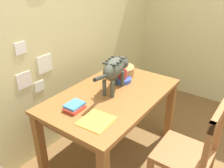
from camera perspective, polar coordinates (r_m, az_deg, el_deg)
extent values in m
cube|color=beige|center=(2.44, -13.75, 12.88)|extent=(4.21, 0.10, 2.50)
cube|color=white|center=(2.26, -20.27, 0.81)|extent=(0.15, 0.01, 0.15)
cube|color=white|center=(2.17, -21.07, 7.99)|extent=(0.10, 0.01, 0.10)
cube|color=white|center=(2.36, -15.80, 4.62)|extent=(0.17, 0.01, 0.17)
cube|color=white|center=(2.39, -16.97, -0.53)|extent=(0.11, 0.01, 0.11)
cube|color=brown|center=(2.22, 0.00, -2.71)|extent=(1.31, 0.81, 0.03)
cube|color=brown|center=(2.24, 0.00, -3.88)|extent=(1.23, 0.73, 0.07)
cube|color=brown|center=(2.73, 13.66, -6.40)|extent=(0.07, 0.07, 0.70)
cube|color=brown|center=(2.29, -16.76, -14.14)|extent=(0.07, 0.07, 0.70)
cube|color=brown|center=(3.01, 1.21, -2.27)|extent=(0.07, 0.07, 0.70)
ellipsoid|color=#454A3D|center=(2.17, 0.44, 3.82)|extent=(0.37, 0.21, 0.18)
cube|color=#262821|center=(2.07, -0.52, 4.75)|extent=(0.05, 0.14, 0.01)
cube|color=#262821|center=(2.12, 0.16, 5.30)|extent=(0.05, 0.14, 0.01)
cube|color=#262821|center=(2.17, 0.82, 5.83)|extent=(0.05, 0.14, 0.01)
cube|color=#262821|center=(2.22, 1.45, 6.33)|extent=(0.05, 0.14, 0.01)
cylinder|color=#454A3D|center=(2.35, 0.74, 1.60)|extent=(0.04, 0.04, 0.15)
cylinder|color=#454A3D|center=(2.32, 2.54, 1.25)|extent=(0.04, 0.04, 0.15)
cylinder|color=#454A3D|center=(2.15, -1.85, -0.88)|extent=(0.04, 0.04, 0.15)
cylinder|color=#454A3D|center=(2.12, 0.09, -1.29)|extent=(0.04, 0.04, 0.15)
sphere|color=#454A3D|center=(2.36, 2.57, 5.09)|extent=(0.12, 0.12, 0.12)
cone|color=#454A3D|center=(2.36, 1.83, 6.39)|extent=(0.04, 0.04, 0.05)
cone|color=#454A3D|center=(2.33, 3.36, 6.15)|extent=(0.04, 0.04, 0.05)
cylinder|color=#262821|center=(1.94, -2.77, 1.51)|extent=(0.22, 0.07, 0.08)
cylinder|color=#3554AF|center=(2.44, 2.48, 1.06)|extent=(0.19, 0.19, 0.04)
cylinder|color=red|center=(2.41, 2.51, 2.38)|extent=(0.09, 0.09, 0.08)
torus|color=red|center=(2.45, 3.27, 2.93)|extent=(0.06, 0.01, 0.06)
cube|color=gold|center=(1.84, -3.76, -8.78)|extent=(0.26, 0.25, 0.01)
cube|color=#D5402C|center=(1.99, -8.86, -5.88)|extent=(0.16, 0.13, 0.02)
cube|color=#D14230|center=(1.98, -9.13, -5.54)|extent=(0.16, 0.13, 0.01)
cube|color=#3D85CC|center=(1.98, -8.98, -4.93)|extent=(0.16, 0.13, 0.02)
cylinder|color=#AB7944|center=(2.56, 2.14, 3.16)|extent=(0.29, 0.29, 0.10)
cylinder|color=#4D361E|center=(2.56, 2.14, 3.27)|extent=(0.23, 0.23, 0.09)
cube|color=#975D32|center=(2.07, 16.66, -15.82)|extent=(0.42, 0.42, 0.04)
cube|color=#975D32|center=(1.77, 24.36, -6.56)|extent=(0.42, 0.04, 0.08)
cube|color=#975D32|center=(1.73, 21.57, -15.09)|extent=(0.04, 0.04, 0.48)
cube|color=#975D32|center=(2.03, 24.57, -8.82)|extent=(0.04, 0.04, 0.48)
cube|color=#975D32|center=(2.39, 13.23, -15.81)|extent=(0.04, 0.04, 0.42)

